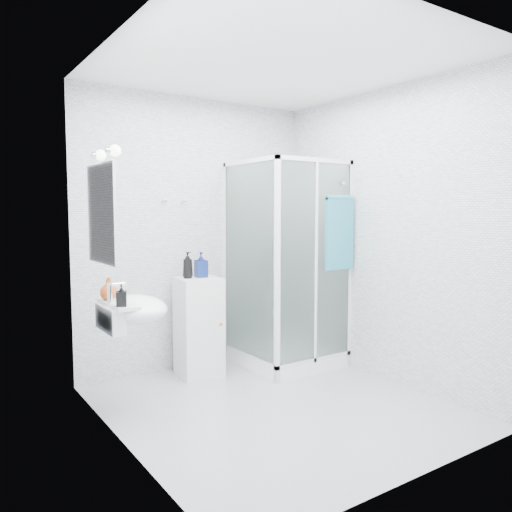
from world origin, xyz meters
TOP-DOWN VIEW (x-y plane):
  - room at (0.00, 0.00)m, footprint 2.40×2.60m
  - shower_enclosure at (0.67, 0.77)m, footprint 0.90×0.95m
  - wall_basin at (-0.99, 0.45)m, footprint 0.46×0.56m
  - mirror at (-1.19, 0.45)m, footprint 0.02×0.60m
  - vanity_lights at (-1.14, 0.45)m, footprint 0.10×0.40m
  - wall_hooks at (-0.25, 1.26)m, footprint 0.23×0.06m
  - storage_cabinet at (-0.14, 1.01)m, footprint 0.41×0.42m
  - hand_towel at (1.00, 0.36)m, footprint 0.32×0.05m
  - shampoo_bottle_a at (-0.24, 1.03)m, footprint 0.11×0.11m
  - shampoo_bottle_b at (-0.10, 1.03)m, footprint 0.12×0.12m
  - soap_dispenser_orange at (-1.10, 0.60)m, footprint 0.15×0.15m
  - soap_dispenser_black at (-1.11, 0.29)m, footprint 0.09×0.09m

SIDE VIEW (x-z plane):
  - shower_enclosure at x=0.67m, z-range -0.55..1.45m
  - storage_cabinet at x=-0.14m, z-range 0.00..0.91m
  - wall_basin at x=-0.99m, z-range 0.62..0.97m
  - soap_dispenser_black at x=-1.11m, z-range 0.86..1.02m
  - soap_dispenser_orange at x=-1.10m, z-range 0.86..1.03m
  - shampoo_bottle_b at x=-0.10m, z-range 0.91..1.15m
  - shampoo_bottle_a at x=-0.24m, z-range 0.91..1.15m
  - room at x=0.00m, z-range 0.00..2.60m
  - hand_towel at x=1.00m, z-range 0.99..1.68m
  - mirror at x=-1.19m, z-range 1.15..1.85m
  - wall_hooks at x=-0.25m, z-range 1.60..1.64m
  - vanity_lights at x=-1.14m, z-range 1.88..1.96m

